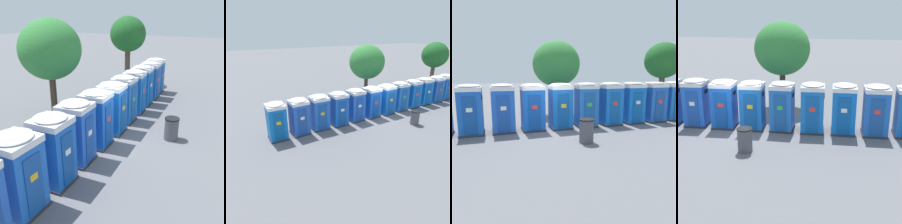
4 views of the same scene
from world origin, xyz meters
TOP-DOWN VIEW (x-y plane):
  - ground_plane at (0.00, 0.00)m, footprint 120.00×120.00m
  - portapotty_4 at (-2.35, 0.49)m, footprint 1.29×1.30m
  - portapotty_5 at (-0.80, 0.53)m, footprint 1.31×1.30m
  - portapotty_6 at (0.74, 0.57)m, footprint 1.28×1.29m
  - portapotty_7 at (2.28, 0.69)m, footprint 1.18×1.22m
  - portapotty_8 at (3.83, 0.75)m, footprint 1.28×1.30m
  - portapotty_9 at (5.37, 0.87)m, footprint 1.27×1.27m
  - portapotty_10 at (6.91, 0.92)m, footprint 1.31×1.28m
  - street_tree_0 at (1.38, 4.72)m, footprint 3.42×3.42m
  - trash_can at (1.29, -2.24)m, footprint 0.67×0.67m

SIDE VIEW (x-z plane):
  - ground_plane at x=0.00m, z-range 0.00..0.00m
  - trash_can at x=1.29m, z-range 0.00..1.08m
  - portapotty_10 at x=6.91m, z-range 0.01..2.55m
  - portapotty_5 at x=-0.80m, z-range 0.01..2.55m
  - portapotty_9 at x=5.37m, z-range 0.01..2.55m
  - portapotty_4 at x=-2.35m, z-range 0.01..2.55m
  - portapotty_6 at x=0.74m, z-range 0.01..2.55m
  - portapotty_8 at x=3.83m, z-range 0.01..2.55m
  - portapotty_7 at x=2.28m, z-range 0.01..2.55m
  - street_tree_0 at x=1.38m, z-range 1.02..6.38m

